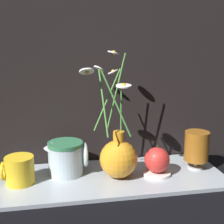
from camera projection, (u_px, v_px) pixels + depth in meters
ground_plane at (110, 179)px, 1.01m from camera, size 6.00×6.00×0.00m
shelf at (109, 178)px, 1.01m from camera, size 0.74×0.28×0.01m
backdrop_wall at (101, 6)px, 1.03m from camera, size 1.24×0.02×1.10m
vase_with_flowers at (118, 156)px, 0.98m from camera, size 0.18×0.22×0.40m
yellow_mug at (19, 170)px, 0.95m from camera, size 0.10×0.09×0.08m
ceramic_pitcher at (66, 156)px, 1.01m from camera, size 0.14×0.11×0.12m
tea_glass at (197, 147)px, 1.05m from camera, size 0.08×0.08×0.13m
saucer_plate at (157, 173)px, 1.01m from camera, size 0.09×0.09×0.01m
orange_fruit at (157, 160)px, 1.00m from camera, size 0.08×0.08×0.09m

